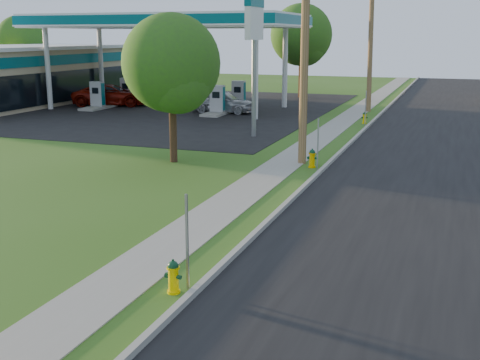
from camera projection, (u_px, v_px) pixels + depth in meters
name	position (u px, v px, depth m)	size (l,w,h in m)	color
road	(423.00, 227.00, 16.13)	(8.00, 120.00, 0.02)	black
curb	(280.00, 211.00, 17.43)	(0.15, 120.00, 0.15)	gray
sidewalk	(223.00, 207.00, 18.02)	(1.50, 120.00, 0.03)	gray
forecourt	(144.00, 107.00, 43.01)	(26.00, 28.00, 0.02)	black
utility_pole_mid	(305.00, 37.00, 23.05)	(1.40, 0.32, 9.80)	brown
utility_pole_far	(371.00, 39.00, 39.54)	(1.40, 0.32, 9.50)	brown
sign_post_near	(187.00, 242.00, 11.99)	(0.05, 0.04, 2.00)	gray
sign_post_mid	(318.00, 144.00, 22.78)	(0.05, 0.04, 2.00)	gray
sign_post_far	(366.00, 108.00, 33.94)	(0.05, 0.04, 2.00)	gray
gas_canopy	(167.00, 22.00, 40.97)	(18.18, 9.18, 6.40)	silver
fuel_pump_nw	(98.00, 99.00, 41.84)	(1.20, 3.20, 1.90)	gray
fuel_pump_ne	(218.00, 104.00, 38.87)	(1.20, 3.20, 1.90)	gray
fuel_pump_sw	(127.00, 94.00, 45.50)	(1.20, 3.20, 1.90)	gray
fuel_pump_se	(239.00, 98.00, 42.52)	(1.20, 3.20, 1.90)	gray
convenience_store	(16.00, 74.00, 46.14)	(10.40, 22.40, 4.25)	tan
price_pylon	(254.00, 27.00, 29.25)	(0.34, 2.04, 6.85)	gray
tree_verge	(173.00, 67.00, 23.54)	(3.90, 3.90, 5.91)	#332012
tree_lot	(302.00, 37.00, 48.54)	(4.98, 4.98, 7.55)	#332012
tree_back	(21.00, 42.00, 56.66)	(4.54, 4.54, 6.87)	#332012
hydrant_near	(173.00, 277.00, 11.96)	(0.37, 0.33, 0.71)	#EAC800
hydrant_mid	(312.00, 158.00, 23.36)	(0.38, 0.34, 0.75)	#F4B200
hydrant_far	(364.00, 118.00, 35.01)	(0.36, 0.32, 0.70)	#F8DB02
car_red	(112.00, 95.00, 43.75)	(2.56, 5.56, 1.54)	#6D0D05
car_silver	(223.00, 102.00, 39.75)	(1.76, 4.37, 1.49)	#B5B7BC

